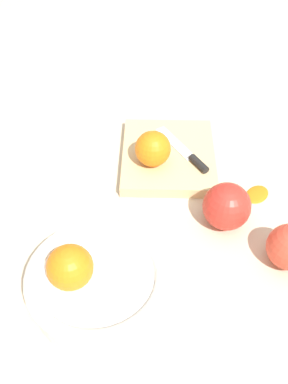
# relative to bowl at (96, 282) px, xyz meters

# --- Properties ---
(ground_plane) EXTENTS (2.40, 2.40, 0.00)m
(ground_plane) POSITION_rel_bowl_xyz_m (0.18, -0.15, -0.04)
(ground_plane) COLOR beige
(bowl) EXTENTS (0.20, 0.20, 0.10)m
(bowl) POSITION_rel_bowl_xyz_m (0.00, 0.00, 0.00)
(bowl) COLOR white
(bowl) RESTS_ON ground_plane
(cutting_board) EXTENTS (0.22, 0.19, 0.02)m
(cutting_board) POSITION_rel_bowl_xyz_m (0.31, -0.08, -0.03)
(cutting_board) COLOR #DBB77F
(cutting_board) RESTS_ON ground_plane
(orange_on_board) EXTENTS (0.07, 0.07, 0.07)m
(orange_on_board) POSITION_rel_bowl_xyz_m (0.28, -0.05, 0.02)
(orange_on_board) COLOR orange
(orange_on_board) RESTS_ON cutting_board
(knife) EXTENTS (0.13, 0.11, 0.01)m
(knife) POSITION_rel_bowl_xyz_m (0.30, -0.12, -0.01)
(knife) COLOR silver
(knife) RESTS_ON cutting_board
(apple_front_center) EXTENTS (0.08, 0.08, 0.08)m
(apple_front_center) POSITION_rel_bowl_xyz_m (0.16, -0.19, 0.00)
(apple_front_center) COLOR red
(apple_front_center) RESTS_ON ground_plane
(citrus_peel) EXTENTS (0.06, 0.06, 0.01)m
(citrus_peel) POSITION_rel_bowl_xyz_m (0.24, -0.25, -0.03)
(citrus_peel) COLOR orange
(citrus_peel) RESTS_ON ground_plane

